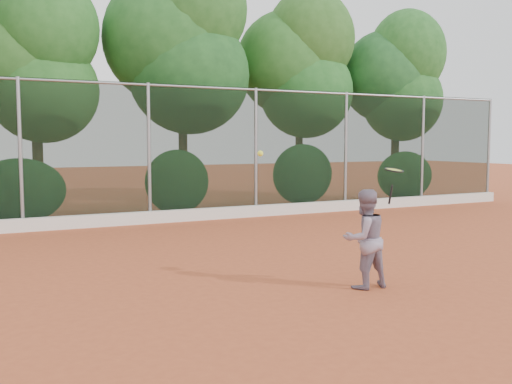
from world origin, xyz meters
name	(u,v)px	position (x,y,z in m)	size (l,w,h in m)	color
ground	(287,284)	(0.00, 0.00, 0.00)	(80.00, 80.00, 0.00)	#AB4B28
concrete_curb	(152,217)	(0.00, 6.82, 0.15)	(24.00, 0.20, 0.30)	silver
tennis_player	(365,239)	(0.85, -0.68, 0.69)	(0.67, 0.53, 1.39)	gray
chainlink_fence	(149,149)	(0.00, 7.00, 1.86)	(24.09, 0.09, 3.50)	black
foliage_backdrop	(108,55)	(-0.55, 8.98, 4.40)	(23.70, 3.63, 7.55)	#482E1B
tennis_racket	(394,173)	(1.26, -0.78, 1.61)	(0.33, 0.33, 0.52)	black
tennis_ball_in_flight	(260,153)	(-0.88, -0.87, 1.90)	(0.07, 0.07, 0.07)	#E5F237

